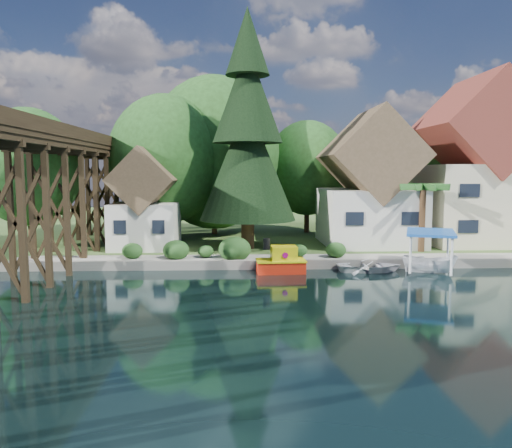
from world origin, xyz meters
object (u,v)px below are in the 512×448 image
(house_center, at_px, (475,172))
(trestle_bridge, at_px, (29,191))
(shed, at_px, (145,205))
(house_left, at_px, (369,188))
(tugboat, at_px, (281,262))
(boat_white_a, at_px, (369,265))
(conifer, at_px, (248,134))
(palm_tree, at_px, (423,189))
(boat_canopy, at_px, (430,255))

(house_center, bearing_deg, trestle_bridge, -160.51)
(trestle_bridge, bearing_deg, shed, 61.81)
(house_left, height_order, house_center, house_center)
(house_left, relative_size, tugboat, 3.43)
(boat_white_a, bearing_deg, conifer, 49.29)
(trestle_bridge, relative_size, house_center, 3.18)
(palm_tree, relative_size, boat_canopy, 1.09)
(tugboat, xyz_separation_m, boat_white_a, (5.76, 0.16, -0.25))
(tugboat, height_order, boat_canopy, boat_canopy)
(conifer, distance_m, boat_white_a, 13.64)
(tugboat, bearing_deg, boat_canopy, -3.03)
(boat_white_a, bearing_deg, house_left, -13.10)
(house_left, bearing_deg, shed, -175.23)
(trestle_bridge, distance_m, conifer, 16.16)
(house_center, xyz_separation_m, boat_canopy, (-7.56, -10.12, -5.26))
(trestle_bridge, height_order, boat_white_a, trestle_bridge)
(house_center, height_order, shed, house_center)
(boat_canopy, bearing_deg, palm_tree, 74.77)
(trestle_bridge, xyz_separation_m, boat_white_a, (20.75, 1.86, -4.92))
(shed, relative_size, palm_tree, 1.46)
(conifer, height_order, palm_tree, conifer)
(house_center, height_order, conifer, conifer)
(shed, xyz_separation_m, tugboat, (10.00, -7.62, -3.14))
(boat_white_a, bearing_deg, trestle_bridge, 96.08)
(trestle_bridge, height_order, shed, trestle_bridge)
(house_center, xyz_separation_m, palm_tree, (-6.06, -4.65, -1.24))
(boat_white_a, distance_m, boat_canopy, 3.82)
(palm_tree, height_order, tugboat, palm_tree)
(house_left, distance_m, shed, 18.11)
(house_center, distance_m, tugboat, 20.36)
(palm_tree, relative_size, tugboat, 1.67)
(conifer, bearing_deg, palm_tree, -9.15)
(house_center, relative_size, shed, 1.77)
(house_center, relative_size, tugboat, 4.32)
(conifer, bearing_deg, house_left, 11.64)
(house_left, height_order, tugboat, house_left)
(tugboat, bearing_deg, shed, 142.68)
(conifer, relative_size, tugboat, 5.67)
(boat_canopy, bearing_deg, conifer, 146.56)
(palm_tree, xyz_separation_m, tugboat, (-10.94, -4.98, -4.50))
(house_left, relative_size, conifer, 0.60)
(house_left, relative_size, shed, 1.40)
(house_left, bearing_deg, conifer, -168.36)
(trestle_bridge, height_order, house_left, house_left)
(shed, distance_m, boat_white_a, 17.76)
(shed, height_order, boat_canopy, shed)
(conifer, bearing_deg, boat_white_a, -41.67)
(house_center, relative_size, boat_white_a, 3.37)
(trestle_bridge, relative_size, tugboat, 13.75)
(house_center, bearing_deg, conifer, -172.32)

